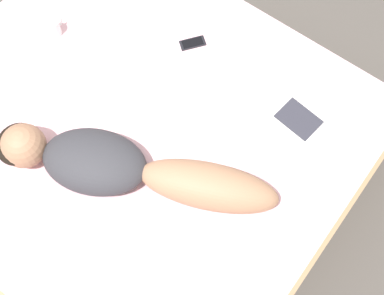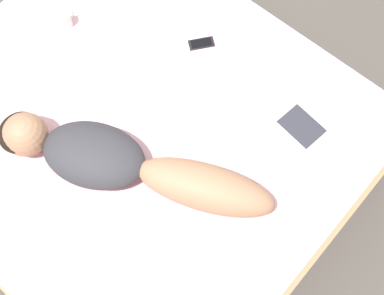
# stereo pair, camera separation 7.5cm
# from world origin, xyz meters

# --- Properties ---
(ground_plane) EXTENTS (12.00, 12.00, 0.00)m
(ground_plane) POSITION_xyz_m (0.00, 0.00, 0.00)
(ground_plane) COLOR #4C4742
(bed) EXTENTS (1.94, 2.14, 0.53)m
(bed) POSITION_xyz_m (0.00, 0.00, 0.26)
(bed) COLOR tan
(bed) RESTS_ON ground_plane
(person) EXTENTS (0.73, 1.27, 0.21)m
(person) POSITION_xyz_m (-0.23, -0.13, 0.62)
(person) COLOR #A37556
(person) RESTS_ON bed
(open_magazine) EXTENTS (0.48, 0.33, 0.01)m
(open_magazine) POSITION_xyz_m (0.40, -0.62, 0.54)
(open_magazine) COLOR silver
(open_magazine) RESTS_ON bed
(coffee_mug) EXTENTS (0.10, 0.07, 0.09)m
(coffee_mug) POSITION_xyz_m (0.17, 0.66, 0.58)
(coffee_mug) COLOR white
(coffee_mug) RESTS_ON bed
(cell_phone) EXTENTS (0.14, 0.13, 0.01)m
(cell_phone) POSITION_xyz_m (0.55, 0.05, 0.54)
(cell_phone) COLOR black
(cell_phone) RESTS_ON bed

